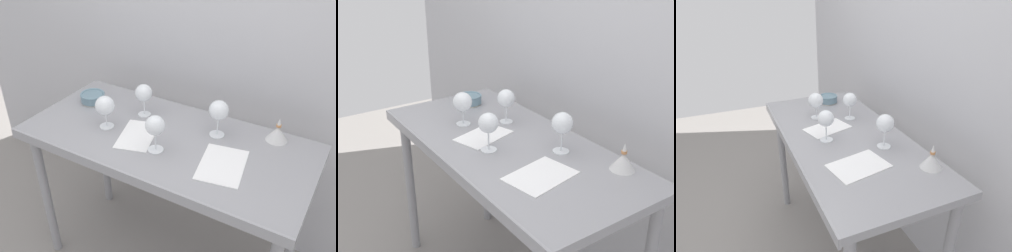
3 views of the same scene
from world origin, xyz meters
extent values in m
cube|color=#B4B4B9|center=(0.00, 0.49, 1.30)|extent=(3.80, 0.04, 2.60)
cube|color=gray|center=(0.00, 0.00, 0.88)|extent=(1.40, 0.64, 0.04)
cube|color=gray|center=(0.00, -0.33, 0.88)|extent=(1.40, 0.01, 0.05)
cylinder|color=gray|center=(-0.64, -0.26, 0.43)|extent=(0.05, 0.05, 0.86)
cylinder|color=gray|center=(-0.64, 0.26, 0.43)|extent=(0.05, 0.05, 0.86)
cylinder|color=gray|center=(0.64, 0.26, 0.43)|extent=(0.05, 0.05, 0.86)
cylinder|color=white|center=(0.20, 0.14, 0.90)|extent=(0.07, 0.07, 0.00)
cylinder|color=white|center=(0.20, 0.14, 0.95)|extent=(0.01, 0.01, 0.09)
sphere|color=white|center=(0.20, 0.14, 1.04)|extent=(0.09, 0.09, 0.09)
cylinder|color=maroon|center=(0.20, 0.14, 1.02)|extent=(0.07, 0.07, 0.03)
cylinder|color=white|center=(-0.21, 0.12, 0.90)|extent=(0.07, 0.07, 0.00)
cylinder|color=white|center=(-0.21, 0.12, 0.95)|extent=(0.01, 0.01, 0.09)
sphere|color=white|center=(-0.21, 0.12, 1.03)|extent=(0.09, 0.09, 0.09)
cylinder|color=maroon|center=(-0.21, 0.12, 1.01)|extent=(0.06, 0.06, 0.02)
cylinder|color=white|center=(0.01, -0.12, 0.90)|extent=(0.07, 0.07, 0.00)
cylinder|color=white|center=(0.01, -0.12, 0.95)|extent=(0.01, 0.01, 0.09)
sphere|color=white|center=(0.01, -0.12, 1.03)|extent=(0.09, 0.09, 0.09)
cylinder|color=maroon|center=(0.01, -0.12, 1.02)|extent=(0.06, 0.06, 0.03)
cylinder|color=white|center=(-0.30, -0.07, 0.90)|extent=(0.07, 0.07, 0.00)
cylinder|color=white|center=(-0.30, -0.07, 0.94)|extent=(0.01, 0.01, 0.07)
sphere|color=white|center=(-0.30, -0.07, 1.02)|extent=(0.10, 0.10, 0.10)
cylinder|color=maroon|center=(-0.30, -0.07, 1.00)|extent=(0.07, 0.07, 0.02)
cube|color=white|center=(0.32, -0.07, 0.90)|extent=(0.23, 0.30, 0.00)
cube|color=white|center=(-0.13, -0.06, 0.90)|extent=(0.23, 0.29, 0.00)
cylinder|color=beige|center=(-0.53, 0.09, 0.90)|extent=(0.12, 0.12, 0.01)
cylinder|color=slate|center=(-0.53, 0.09, 0.93)|extent=(0.13, 0.13, 0.04)
torus|color=slate|center=(-0.53, 0.09, 0.95)|extent=(0.14, 0.14, 0.01)
cone|color=silver|center=(0.46, 0.24, 0.94)|extent=(0.10, 0.10, 0.07)
cylinder|color=#C17F4C|center=(0.46, 0.24, 0.98)|extent=(0.02, 0.02, 0.01)
cone|color=silver|center=(0.46, 0.24, 1.00)|extent=(0.02, 0.02, 0.03)
camera|label=1|loc=(0.77, -1.31, 1.91)|focal=40.74mm
camera|label=2|loc=(1.49, -1.03, 1.78)|focal=47.03mm
camera|label=3|loc=(1.38, -0.60, 1.67)|focal=31.55mm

